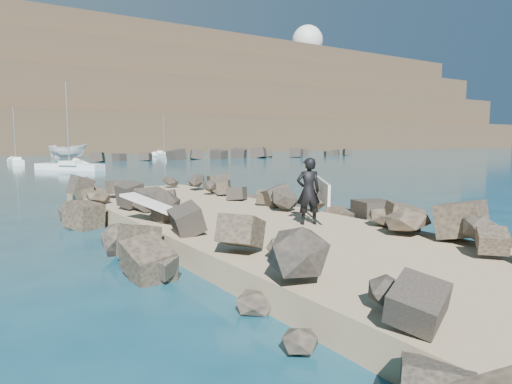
% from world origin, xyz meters
% --- Properties ---
extents(ground, '(800.00, 800.00, 0.00)m').
position_xyz_m(ground, '(0.00, 0.00, 0.00)').
color(ground, '#0F384C').
rests_on(ground, ground).
extents(jetty, '(6.00, 26.00, 0.60)m').
position_xyz_m(jetty, '(0.00, -2.00, 0.30)').
color(jetty, '#8C7759').
rests_on(jetty, ground).
extents(riprap_left, '(2.60, 22.00, 1.00)m').
position_xyz_m(riprap_left, '(-2.90, -1.50, 0.50)').
color(riprap_left, black).
rests_on(riprap_left, ground).
extents(riprap_right, '(2.60, 22.00, 1.00)m').
position_xyz_m(riprap_right, '(2.90, -1.50, 0.50)').
color(riprap_right, black).
rests_on(riprap_right, ground).
extents(breakwater_secondary, '(52.00, 4.00, 1.20)m').
position_xyz_m(breakwater_secondary, '(35.00, 55.00, 0.60)').
color(breakwater_secondary, black).
rests_on(breakwater_secondary, ground).
extents(headland, '(360.00, 140.00, 32.00)m').
position_xyz_m(headland, '(10.00, 160.00, 16.00)').
color(headland, '#2D4919').
rests_on(headland, ground).
extents(surfboard_resting, '(1.49, 2.32, 0.08)m').
position_xyz_m(surfboard_resting, '(-2.63, 0.41, 1.04)').
color(surfboard_resting, white).
rests_on(surfboard_resting, riprap_left).
extents(boat_imported, '(6.73, 4.34, 2.43)m').
position_xyz_m(boat_imported, '(8.96, 71.71, 1.22)').
color(boat_imported, silver).
rests_on(boat_imported, ground).
extents(surfer_with_board, '(1.49, 2.12, 1.93)m').
position_xyz_m(surfer_with_board, '(1.11, -2.15, 1.57)').
color(surfer_with_board, black).
rests_on(surfer_with_board, jetty).
extents(radome, '(13.36, 13.36, 21.16)m').
position_xyz_m(radome, '(124.74, 147.06, 44.30)').
color(radome, silver).
rests_on(radome, headland).
extents(sailboat_f, '(2.75, 6.12, 7.33)m').
position_xyz_m(sailboat_f, '(33.37, 92.01, 0.35)').
color(sailboat_f, white).
rests_on(sailboat_f, ground).
extents(sailboat_c, '(5.92, 7.04, 9.09)m').
position_xyz_m(sailboat_c, '(2.40, 37.49, 0.35)').
color(sailboat_c, white).
rests_on(sailboat_c, ground).
extents(sailboat_b, '(1.41, 6.01, 7.34)m').
position_xyz_m(sailboat_b, '(-0.98, 52.49, 0.35)').
color(sailboat_b, white).
rests_on(sailboat_b, ground).
extents(sailboat_d, '(1.98, 6.45, 7.73)m').
position_xyz_m(sailboat_d, '(24.38, 66.10, 0.35)').
color(sailboat_d, white).
rests_on(sailboat_d, ground).
extents(headland_buildings, '(137.50, 30.50, 5.00)m').
position_xyz_m(headland_buildings, '(16.81, 152.19, 33.97)').
color(headland_buildings, white).
rests_on(headland_buildings, headland).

